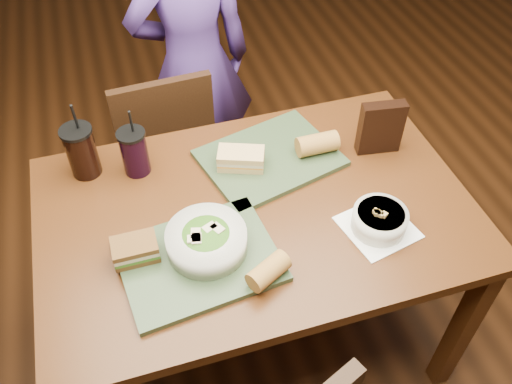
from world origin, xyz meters
TOP-DOWN VIEW (x-y plane):
  - ground at (0.00, 0.00)m, footprint 6.00×6.00m
  - dining_table at (0.00, 0.00)m, footprint 1.30×0.85m
  - chair_far at (-0.18, 0.66)m, footprint 0.39×0.39m
  - diner at (0.00, 0.89)m, footprint 0.52×0.35m
  - tray_near at (-0.21, -0.15)m, footprint 0.45×0.36m
  - tray_far at (0.11, 0.19)m, footprint 0.49×0.41m
  - salad_bowl at (-0.18, -0.12)m, footprint 0.22×0.22m
  - soup_bowl at (0.32, -0.18)m, footprint 0.23×0.23m
  - sandwich_near at (-0.37, -0.09)m, footprint 0.12×0.08m
  - sandwich_far at (0.00, 0.17)m, footprint 0.16×0.13m
  - baguette_near at (-0.05, -0.26)m, footprint 0.13×0.11m
  - baguette_far at (0.26, 0.17)m, footprint 0.13×0.07m
  - cup_cola at (-0.47, 0.31)m, footprint 0.10×0.10m
  - cup_berry at (-0.31, 0.27)m, footprint 0.09×0.09m
  - chip_bag at (0.46, 0.13)m, footprint 0.15×0.06m

SIDE VIEW (x-z plane):
  - ground at x=0.00m, z-range 0.00..0.00m
  - chair_far at x=-0.18m, z-range 0.05..0.91m
  - dining_table at x=0.00m, z-range 0.28..1.03m
  - diner at x=0.00m, z-range 0.00..1.40m
  - tray_near at x=-0.21m, z-range 0.75..0.77m
  - tray_far at x=0.11m, z-range 0.75..0.77m
  - soup_bowl at x=0.32m, z-range 0.75..0.82m
  - sandwich_near at x=-0.37m, z-range 0.77..0.83m
  - sandwich_far at x=0.00m, z-range 0.77..0.83m
  - baguette_near at x=-0.05m, z-range 0.77..0.83m
  - baguette_far at x=0.26m, z-range 0.77..0.84m
  - salad_bowl at x=-0.18m, z-range 0.77..0.84m
  - cup_berry at x=-0.31m, z-range 0.71..0.95m
  - cup_cola at x=-0.47m, z-range 0.70..0.97m
  - chip_bag at x=0.46m, z-range 0.75..0.94m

